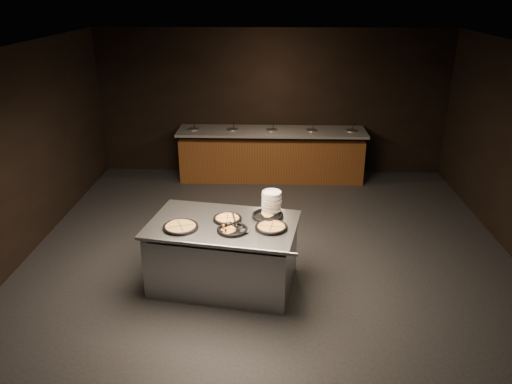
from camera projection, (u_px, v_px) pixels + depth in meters
room at (270, 171)px, 6.32m from camera, size 7.02×8.02×2.92m
salad_bar at (271, 158)px, 10.00m from camera, size 3.70×0.83×1.18m
serving_counter at (224, 255)px, 6.40m from camera, size 2.01×1.48×0.88m
plate_stack at (272, 202)px, 6.48m from camera, size 0.25×0.25×0.28m
pan_veggie_whole at (181, 227)px, 6.09m from camera, size 0.44×0.44×0.04m
pan_cheese_whole at (227, 218)px, 6.31m from camera, size 0.36×0.36×0.04m
pan_cheese_slices_a at (268, 215)px, 6.40m from camera, size 0.41×0.41×0.04m
pan_cheese_slices_b at (232, 229)px, 6.03m from camera, size 0.38×0.38×0.04m
pan_veggie_slices at (271, 227)px, 6.09m from camera, size 0.40×0.40×0.04m
server_left at (233, 220)px, 6.13m from camera, size 0.21×0.34×0.18m
server_right at (236, 226)px, 5.99m from camera, size 0.31×0.11×0.15m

